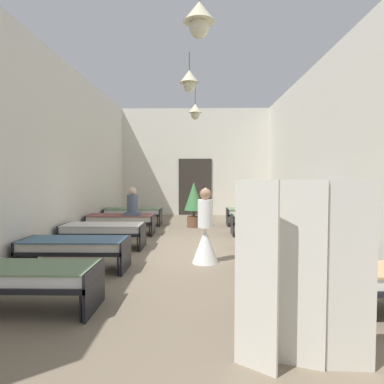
% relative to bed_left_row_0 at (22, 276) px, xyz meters
% --- Properties ---
extents(ground_plane, '(6.84, 14.41, 0.10)m').
position_rel_bed_left_row_0_xyz_m(ground_plane, '(2.07, 3.80, -0.49)').
color(ground_plane, '#7A6B56').
extents(room_shell, '(6.64, 14.01, 4.54)m').
position_rel_bed_left_row_0_xyz_m(room_shell, '(2.07, 5.18, 1.83)').
color(room_shell, silver).
rests_on(room_shell, ground).
extents(bed_left_row_0, '(1.90, 0.84, 0.57)m').
position_rel_bed_left_row_0_xyz_m(bed_left_row_0, '(0.00, 0.00, 0.00)').
color(bed_left_row_0, black).
rests_on(bed_left_row_0, ground).
extents(bed_right_row_0, '(1.90, 0.84, 0.57)m').
position_rel_bed_left_row_0_xyz_m(bed_right_row_0, '(4.14, 0.00, 0.00)').
color(bed_right_row_0, black).
rests_on(bed_right_row_0, ground).
extents(bed_left_row_1, '(1.90, 0.84, 0.57)m').
position_rel_bed_left_row_0_xyz_m(bed_left_row_1, '(0.00, 1.90, 0.00)').
color(bed_left_row_1, black).
rests_on(bed_left_row_1, ground).
extents(bed_right_row_1, '(1.90, 0.84, 0.57)m').
position_rel_bed_left_row_0_xyz_m(bed_right_row_1, '(4.14, 1.90, 0.00)').
color(bed_right_row_1, black).
rests_on(bed_right_row_1, ground).
extents(bed_left_row_2, '(1.90, 0.84, 0.57)m').
position_rel_bed_left_row_0_xyz_m(bed_left_row_2, '(0.00, 3.80, 0.00)').
color(bed_left_row_2, black).
rests_on(bed_left_row_2, ground).
extents(bed_right_row_2, '(1.90, 0.84, 0.57)m').
position_rel_bed_left_row_0_xyz_m(bed_right_row_2, '(4.14, 3.80, 0.00)').
color(bed_right_row_2, black).
rests_on(bed_right_row_2, ground).
extents(bed_left_row_3, '(1.90, 0.84, 0.57)m').
position_rel_bed_left_row_0_xyz_m(bed_left_row_3, '(0.00, 5.70, 0.00)').
color(bed_left_row_3, black).
rests_on(bed_left_row_3, ground).
extents(bed_right_row_3, '(1.90, 0.84, 0.57)m').
position_rel_bed_left_row_0_xyz_m(bed_right_row_3, '(4.14, 5.70, 0.00)').
color(bed_right_row_3, black).
rests_on(bed_right_row_3, ground).
extents(bed_left_row_4, '(1.90, 0.84, 0.57)m').
position_rel_bed_left_row_0_xyz_m(bed_left_row_4, '(0.00, 7.60, 0.00)').
color(bed_left_row_4, black).
rests_on(bed_left_row_4, ground).
extents(bed_right_row_4, '(1.90, 0.84, 0.57)m').
position_rel_bed_left_row_0_xyz_m(bed_right_row_4, '(4.14, 7.60, 0.00)').
color(bed_right_row_4, black).
rests_on(bed_right_row_4, ground).
extents(nurse_near_aisle, '(0.52, 0.52, 1.49)m').
position_rel_bed_left_row_0_xyz_m(nurse_near_aisle, '(2.38, 2.47, 0.09)').
color(nurse_near_aisle, white).
rests_on(nurse_near_aisle, ground).
extents(patient_seated_primary, '(0.44, 0.44, 0.80)m').
position_rel_bed_left_row_0_xyz_m(patient_seated_primary, '(3.79, 7.51, 0.43)').
color(patient_seated_primary, '#515B70').
rests_on(patient_seated_primary, bed_right_row_4).
extents(patient_seated_secondary, '(0.44, 0.44, 0.80)m').
position_rel_bed_left_row_0_xyz_m(patient_seated_secondary, '(0.35, 5.62, 0.43)').
color(patient_seated_secondary, '#515B70').
rests_on(patient_seated_secondary, bed_left_row_3).
extents(potted_plant, '(0.63, 0.63, 1.49)m').
position_rel_bed_left_row_0_xyz_m(potted_plant, '(2.08, 7.14, 0.45)').
color(potted_plant, brown).
rests_on(potted_plant, ground).
extents(privacy_screen, '(1.23, 0.29, 1.70)m').
position_rel_bed_left_row_0_xyz_m(privacy_screen, '(3.19, -1.31, 0.41)').
color(privacy_screen, silver).
rests_on(privacy_screen, ground).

